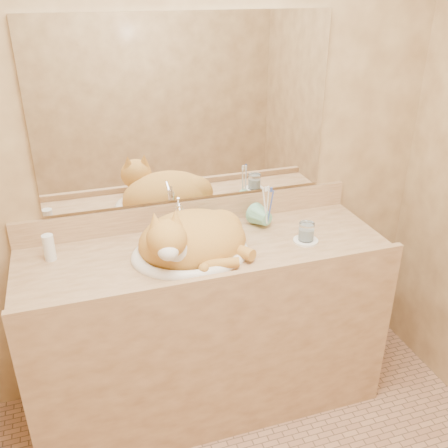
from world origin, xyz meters
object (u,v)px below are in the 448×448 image
object	(u,v)px
cat	(190,238)
sink_basin	(190,239)
toothbrush_cup	(267,220)
water_glass	(306,232)
soap_dispenser	(222,222)
vanity_counter	(207,329)

from	to	relation	value
cat	sink_basin	bearing A→B (deg)	104.87
toothbrush_cup	water_glass	distance (m)	0.20
cat	soap_dispenser	xyz separation A→B (m)	(0.17, 0.10, -0.00)
vanity_counter	sink_basin	xyz separation A→B (m)	(-0.07, -0.02, 0.50)
vanity_counter	soap_dispenser	bearing A→B (deg)	38.17
sink_basin	water_glass	xyz separation A→B (m)	(0.52, -0.05, -0.03)
toothbrush_cup	water_glass	xyz separation A→B (m)	(0.12, -0.16, 0.00)
vanity_counter	sink_basin	bearing A→B (deg)	-164.74
cat	vanity_counter	bearing A→B (deg)	17.88
cat	soap_dispenser	distance (m)	0.20
sink_basin	toothbrush_cup	bearing A→B (deg)	12.51
toothbrush_cup	cat	bearing A→B (deg)	-163.43
cat	water_glass	xyz separation A→B (m)	(0.52, -0.04, -0.03)
cat	soap_dispenser	bearing A→B (deg)	31.00
sink_basin	soap_dispenser	world-z (taller)	soap_dispenser
soap_dispenser	toothbrush_cup	xyz separation A→B (m)	(0.23, 0.02, -0.03)
sink_basin	soap_dispenser	distance (m)	0.20
soap_dispenser	water_glass	xyz separation A→B (m)	(0.34, -0.14, -0.03)
cat	water_glass	distance (m)	0.52
vanity_counter	cat	bearing A→B (deg)	-162.84
vanity_counter	soap_dispenser	distance (m)	0.52
vanity_counter	toothbrush_cup	xyz separation A→B (m)	(0.32, 0.10, 0.47)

